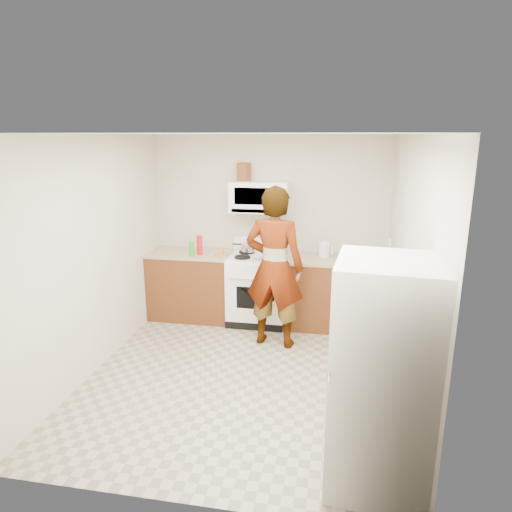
% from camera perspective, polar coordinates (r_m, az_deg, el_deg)
% --- Properties ---
extents(floor, '(3.60, 3.60, 0.00)m').
position_cam_1_polar(floor, '(5.05, -1.66, -14.64)').
color(floor, gray).
rests_on(floor, ground).
extents(back_wall, '(3.20, 0.02, 2.50)m').
position_cam_1_polar(back_wall, '(6.28, 1.64, 3.52)').
color(back_wall, beige).
rests_on(back_wall, floor).
extents(right_wall, '(0.02, 3.60, 2.50)m').
position_cam_1_polar(right_wall, '(4.52, 18.37, -1.79)').
color(right_wall, beige).
rests_on(right_wall, floor).
extents(cabinet_left, '(1.12, 0.62, 0.90)m').
position_cam_1_polar(cabinet_left, '(6.44, -8.03, -3.70)').
color(cabinet_left, '#562F14').
rests_on(cabinet_left, floor).
extents(counter_left, '(1.14, 0.64, 0.03)m').
position_cam_1_polar(counter_left, '(6.31, -8.18, 0.33)').
color(counter_left, tan).
rests_on(counter_left, cabinet_left).
extents(cabinet_right, '(0.80, 0.62, 0.90)m').
position_cam_1_polar(cabinet_right, '(6.14, 7.46, -4.63)').
color(cabinet_right, '#562F14').
rests_on(cabinet_right, floor).
extents(counter_right, '(0.82, 0.64, 0.03)m').
position_cam_1_polar(counter_right, '(6.00, 7.61, -0.41)').
color(counter_right, tan).
rests_on(counter_right, cabinet_right).
extents(gas_range, '(0.76, 0.65, 1.13)m').
position_cam_1_polar(gas_range, '(6.20, 0.24, -3.95)').
color(gas_range, white).
rests_on(gas_range, floor).
extents(microwave, '(0.76, 0.38, 0.40)m').
position_cam_1_polar(microwave, '(6.04, 0.46, 7.41)').
color(microwave, white).
rests_on(microwave, back_wall).
extents(person, '(0.77, 0.56, 1.94)m').
position_cam_1_polar(person, '(5.39, 2.32, -1.47)').
color(person, tan).
rests_on(person, floor).
extents(fridge, '(0.76, 0.76, 1.70)m').
position_cam_1_polar(fridge, '(3.41, 15.59, -14.40)').
color(fridge, silver).
rests_on(fridge, floor).
extents(kettle, '(0.18, 0.18, 0.18)m').
position_cam_1_polar(kettle, '(6.06, 8.54, 0.78)').
color(kettle, silver).
rests_on(kettle, counter_right).
extents(jug, '(0.17, 0.17, 0.24)m').
position_cam_1_polar(jug, '(6.08, -1.53, 10.48)').
color(jug, '#5E2F16').
rests_on(jug, microwave).
extents(saucepan, '(0.26, 0.26, 0.11)m').
position_cam_1_polar(saucepan, '(6.21, -1.02, 1.11)').
color(saucepan, '#BBBBC0').
rests_on(saucepan, gas_range).
extents(tray, '(0.26, 0.17, 0.05)m').
position_cam_1_polar(tray, '(5.89, 0.90, -0.18)').
color(tray, white).
rests_on(tray, gas_range).
extents(bottle_spray, '(0.10, 0.10, 0.26)m').
position_cam_1_polar(bottle_spray, '(6.13, -7.06, 1.36)').
color(bottle_spray, red).
rests_on(bottle_spray, counter_left).
extents(bottle_hot_sauce, '(0.06, 0.06, 0.14)m').
position_cam_1_polar(bottle_hot_sauce, '(5.95, -4.43, 0.42)').
color(bottle_hot_sauce, orange).
rests_on(bottle_hot_sauce, counter_left).
extents(bottle_green_cap, '(0.07, 0.07, 0.20)m').
position_cam_1_polar(bottle_green_cap, '(6.05, -8.03, 0.84)').
color(bottle_green_cap, '#229A1C').
rests_on(bottle_green_cap, counter_left).
extents(pot_lid, '(0.29, 0.29, 0.01)m').
position_cam_1_polar(pot_lid, '(6.15, -4.19, 0.30)').
color(pot_lid, white).
rests_on(pot_lid, counter_left).
extents(broom, '(0.15, 0.27, 1.32)m').
position_cam_1_polar(broom, '(5.82, 16.35, -3.96)').
color(broom, silver).
rests_on(broom, floor).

